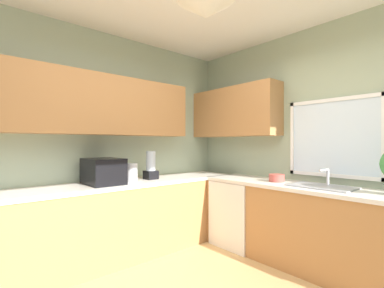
{
  "coord_description": "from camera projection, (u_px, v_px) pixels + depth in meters",
  "views": [
    {
      "loc": [
        1.39,
        -1.34,
        1.35
      ],
      "look_at": [
        -0.73,
        0.51,
        1.34
      ],
      "focal_mm": 25.2,
      "sensor_mm": 36.0,
      "label": 1
    }
  ],
  "objects": [
    {
      "name": "kettle",
      "position": [
        132.0,
        172.0,
        3.25
      ],
      "size": [
        0.14,
        0.14,
        0.22
      ],
      "primitive_type": "cylinder",
      "color": "#B7B7BC",
      "rests_on": "counter_run_left"
    },
    {
      "name": "room_shell",
      "position": [
        188.0,
        92.0,
        2.9
      ],
      "size": [
        3.86,
        3.83,
        2.8
      ],
      "color": "#9EAD8E",
      "rests_on": "ground_plane"
    },
    {
      "name": "microwave",
      "position": [
        103.0,
        171.0,
        3.04
      ],
      "size": [
        0.48,
        0.36,
        0.29
      ],
      "primitive_type": "cube",
      "color": "black",
      "rests_on": "counter_run_left"
    },
    {
      "name": "dishwasher",
      "position": [
        240.0,
        213.0,
        3.6
      ],
      "size": [
        0.6,
        0.6,
        0.84
      ],
      "primitive_type": "cube",
      "color": "white",
      "rests_on": "ground_plane"
    },
    {
      "name": "bowl",
      "position": [
        277.0,
        178.0,
        3.22
      ],
      "size": [
        0.18,
        0.18,
        0.09
      ],
      "primitive_type": "cylinder",
      "color": "#B74C42",
      "rests_on": "counter_run_back"
    },
    {
      "name": "blender_appliance",
      "position": [
        151.0,
        167.0,
        3.45
      ],
      "size": [
        0.15,
        0.15,
        0.36
      ],
      "color": "black",
      "rests_on": "counter_run_left"
    },
    {
      "name": "counter_run_left",
      "position": [
        112.0,
        221.0,
        3.11
      ],
      "size": [
        0.65,
        3.44,
        0.89
      ],
      "color": "#AD7542",
      "rests_on": "ground_plane"
    },
    {
      "name": "counter_run_back",
      "position": [
        327.0,
        231.0,
        2.78
      ],
      "size": [
        2.95,
        0.65,
        0.89
      ],
      "color": "#AD7542",
      "rests_on": "ground_plane"
    },
    {
      "name": "sink_assembly",
      "position": [
        322.0,
        186.0,
        2.83
      ],
      "size": [
        0.63,
        0.4,
        0.19
      ],
      "color": "#9EA0A5",
      "rests_on": "counter_run_back"
    }
  ]
}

